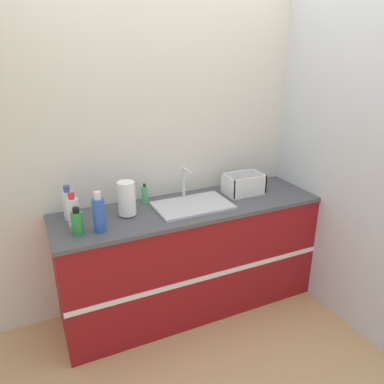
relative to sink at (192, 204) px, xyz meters
name	(u,v)px	position (x,y,z in m)	size (l,w,h in m)	color
ground_plane	(206,325)	(-0.01, -0.27, -0.92)	(12.00, 12.00, 0.00)	tan
wall_back	(173,145)	(-0.01, 0.34, 0.38)	(4.43, 0.06, 2.60)	beige
wall_right	(304,141)	(1.04, 0.02, 0.38)	(0.06, 2.58, 2.60)	silver
counter_cabinet	(190,257)	(-0.01, 0.02, -0.47)	(2.06, 0.61, 0.90)	maroon
sink	(192,204)	(0.00, 0.00, 0.00)	(0.57, 0.37, 0.27)	silver
paper_towel_roll	(127,199)	(-0.49, 0.05, 0.11)	(0.12, 0.12, 0.25)	#4C4C51
dish_rack	(243,186)	(0.50, 0.07, 0.05)	(0.31, 0.21, 0.16)	white
bottle_clear	(69,204)	(-0.87, 0.17, 0.09)	(0.08, 0.08, 0.25)	silver
bottle_green	(77,222)	(-0.85, -0.09, 0.06)	(0.08, 0.08, 0.18)	#2D8C3D
bottle_blue	(99,214)	(-0.72, -0.11, 0.10)	(0.08, 0.08, 0.28)	#2D56B7
bottle_white_spray	(73,211)	(-0.86, 0.04, 0.09)	(0.08, 0.08, 0.24)	white
soap_dispenser	(145,195)	(-0.30, 0.21, 0.05)	(0.05, 0.05, 0.16)	#4CB266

